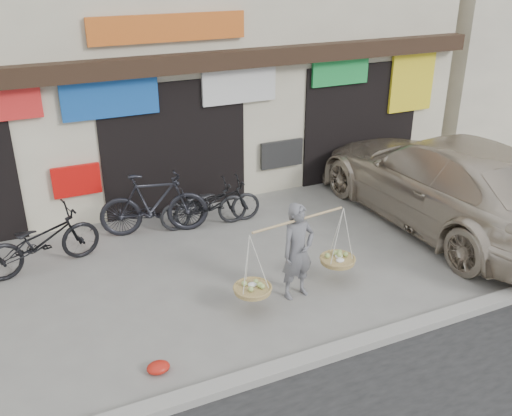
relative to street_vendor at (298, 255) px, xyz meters
name	(u,v)px	position (x,y,z in m)	size (l,w,h in m)	color
ground	(245,290)	(-0.68, 0.47, -0.72)	(70.00, 70.00, 0.00)	gray
kerb	(306,361)	(-0.68, -1.53, -0.66)	(70.00, 0.25, 0.12)	gray
shophouse_block	(131,24)	(-0.68, 6.89, 2.72)	(14.00, 6.32, 7.00)	beige
street_vendor	(298,255)	(0.00, 0.00, 0.00)	(2.19, 0.77, 1.58)	slate
bike_0	(41,241)	(-3.53, 2.57, -0.20)	(0.70, 1.99, 1.05)	black
bike_1	(154,204)	(-1.43, 3.05, -0.11)	(0.58, 2.06, 1.24)	black
bike_2	(217,203)	(-0.19, 2.94, -0.27)	(0.61, 1.75, 0.92)	black
bike_3	(204,205)	(-0.47, 2.94, -0.27)	(0.61, 1.75, 0.92)	black
suv	(445,181)	(3.90, 1.14, 0.16)	(2.58, 6.16, 1.78)	#C2B29C
red_bag	(158,367)	(-2.50, -0.85, -0.65)	(0.31, 0.25, 0.14)	red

